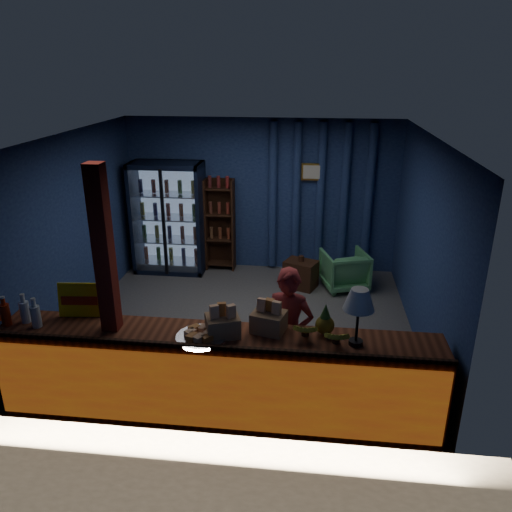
{
  "coord_description": "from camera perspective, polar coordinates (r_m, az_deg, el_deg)",
  "views": [
    {
      "loc": [
        0.88,
        -6.08,
        3.41
      ],
      "look_at": [
        0.19,
        -0.2,
        1.12
      ],
      "focal_mm": 35.0,
      "sensor_mm": 36.0,
      "label": 1
    }
  ],
  "objects": [
    {
      "name": "bottle_shelf",
      "position": [
        8.69,
        -4.1,
        3.57
      ],
      "size": [
        0.5,
        0.28,
        1.6
      ],
      "color": "#3E2013",
      "rests_on": "ground"
    },
    {
      "name": "beverage_cooler",
      "position": [
        8.71,
        -9.81,
        4.32
      ],
      "size": [
        1.2,
        0.62,
        1.9
      ],
      "color": "black",
      "rests_on": "ground"
    },
    {
      "name": "side_table",
      "position": [
        8.11,
        5.13,
        -2.06
      ],
      "size": [
        0.59,
        0.52,
        0.54
      ],
      "color": "#3E2013",
      "rests_on": "ground"
    },
    {
      "name": "curtain_folds",
      "position": [
        8.48,
        7.35,
        6.56
      ],
      "size": [
        1.74,
        0.14,
        2.5
      ],
      "color": "navy",
      "rests_on": "room_walls"
    },
    {
      "name": "pineapple",
      "position": [
        4.89,
        7.89,
        -7.51
      ],
      "size": [
        0.19,
        0.19,
        0.32
      ],
      "color": "olive",
      "rests_on": "counter"
    },
    {
      "name": "yellow_sign",
      "position": [
        5.48,
        -19.46,
        -4.76
      ],
      "size": [
        0.46,
        0.13,
        0.36
      ],
      "color": "yellow",
      "rests_on": "counter"
    },
    {
      "name": "banana_bunches",
      "position": [
        4.79,
        7.41,
        -8.69
      ],
      "size": [
        0.55,
        0.31,
        0.18
      ],
      "color": "gold",
      "rests_on": "counter"
    },
    {
      "name": "support_post",
      "position": [
        5.06,
        -16.46,
        -4.43
      ],
      "size": [
        0.16,
        0.16,
        2.6
      ],
      "primitive_type": "cube",
      "color": "maroon",
      "rests_on": "ground"
    },
    {
      "name": "snack_box_left",
      "position": [
        4.85,
        -3.83,
        -7.79
      ],
      "size": [
        0.38,
        0.35,
        0.33
      ],
      "color": "#A0704D",
      "rests_on": "counter"
    },
    {
      "name": "green_chair",
      "position": [
        8.14,
        10.07,
        -1.57
      ],
      "size": [
        0.84,
        0.85,
        0.62
      ],
      "primitive_type": "imported",
      "rotation": [
        0.0,
        0.0,
        3.44
      ],
      "color": "#55AB69",
      "rests_on": "ground"
    },
    {
      "name": "table_lamp",
      "position": [
        4.63,
        11.7,
        -5.13
      ],
      "size": [
        0.29,
        0.29,
        0.57
      ],
      "color": "black",
      "rests_on": "counter"
    },
    {
      "name": "snack_box_centre",
      "position": [
        4.91,
        1.47,
        -7.35
      ],
      "size": [
        0.37,
        0.33,
        0.33
      ],
      "color": "#A0704D",
      "rests_on": "counter"
    },
    {
      "name": "ground",
      "position": [
        7.02,
        -1.36,
        -7.92
      ],
      "size": [
        4.6,
        4.6,
        0.0
      ],
      "primitive_type": "plane",
      "color": "#515154",
      "rests_on": "ground"
    },
    {
      "name": "framed_picture",
      "position": [
        8.34,
        6.45,
        9.53
      ],
      "size": [
        0.36,
        0.04,
        0.28
      ],
      "color": "#B58D2D",
      "rests_on": "room_walls"
    },
    {
      "name": "room_walls",
      "position": [
        6.41,
        -1.48,
        4.44
      ],
      "size": [
        4.6,
        4.6,
        4.6
      ],
      "color": "navy",
      "rests_on": "ground"
    },
    {
      "name": "pastry_tray",
      "position": [
        4.86,
        -6.28,
        -9.05
      ],
      "size": [
        0.49,
        0.49,
        0.08
      ],
      "color": "silver",
      "rests_on": "counter"
    },
    {
      "name": "counter",
      "position": [
        5.17,
        -4.43,
        -13.5
      ],
      "size": [
        4.4,
        0.57,
        0.99
      ],
      "color": "brown",
      "rests_on": "ground"
    },
    {
      "name": "soda_bottles",
      "position": [
        5.6,
        -25.82,
        -5.79
      ],
      "size": [
        0.58,
        0.18,
        0.31
      ],
      "color": "#A9260B",
      "rests_on": "counter"
    },
    {
      "name": "shopkeeper",
      "position": [
        5.36,
        3.68,
        -8.87
      ],
      "size": [
        0.59,
        0.44,
        1.47
      ],
      "primitive_type": "imported",
      "rotation": [
        0.0,
        0.0,
        -0.17
      ],
      "color": "maroon",
      "rests_on": "ground"
    }
  ]
}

